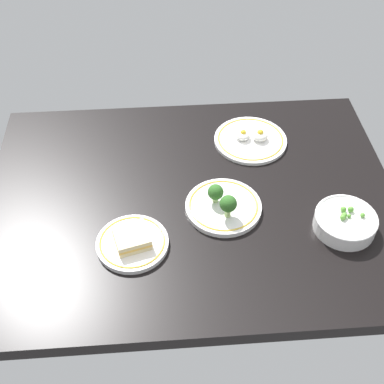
% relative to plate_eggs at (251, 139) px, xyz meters
% --- Properties ---
extents(dining_table, '(1.14, 0.86, 0.04)m').
position_rel_plate_eggs_xyz_m(dining_table, '(0.20, 0.23, -0.03)').
color(dining_table, black).
rests_on(dining_table, ground).
extents(plate_eggs, '(0.22, 0.22, 0.05)m').
position_rel_plate_eggs_xyz_m(plate_eggs, '(0.00, 0.00, 0.00)').
color(plate_eggs, white).
rests_on(plate_eggs, dining_table).
extents(plate_broccoli, '(0.21, 0.21, 0.08)m').
position_rel_plate_eggs_xyz_m(plate_broccoli, '(0.12, 0.28, 0.01)').
color(plate_broccoli, white).
rests_on(plate_broccoli, dining_table).
extents(plate_sandwich, '(0.18, 0.18, 0.05)m').
position_rel_plate_eggs_xyz_m(plate_sandwich, '(0.36, 0.38, 0.00)').
color(plate_sandwich, white).
rests_on(plate_sandwich, dining_table).
extents(bowl_peas, '(0.16, 0.16, 0.06)m').
position_rel_plate_eggs_xyz_m(bowl_peas, '(-0.19, 0.37, 0.02)').
color(bowl_peas, white).
rests_on(bowl_peas, dining_table).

